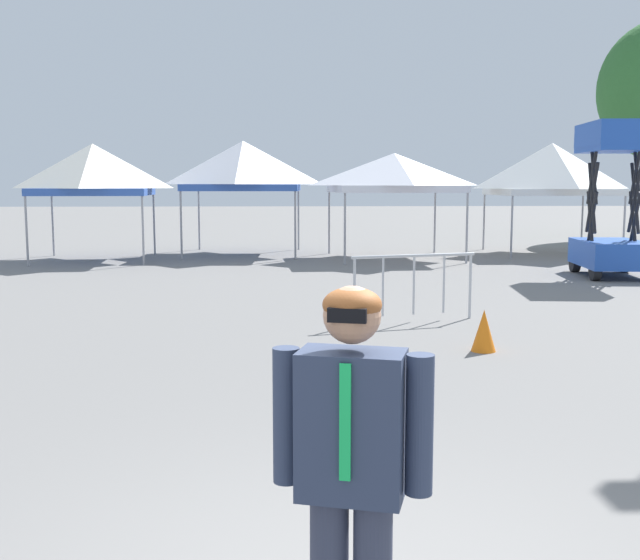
% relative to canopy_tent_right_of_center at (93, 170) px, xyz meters
% --- Properties ---
extents(canopy_tent_right_of_center, '(3.35, 3.35, 3.28)m').
position_rel_canopy_tent_right_of_center_xyz_m(canopy_tent_right_of_center, '(0.00, 0.00, 0.00)').
color(canopy_tent_right_of_center, '#9E9EA3').
rests_on(canopy_tent_right_of_center, ground).
extents(canopy_tent_behind_center, '(3.61, 3.61, 3.46)m').
position_rel_canopy_tent_right_of_center_xyz_m(canopy_tent_behind_center, '(4.13, 1.68, 0.14)').
color(canopy_tent_behind_center, '#9E9EA3').
rests_on(canopy_tent_behind_center, ground).
extents(canopy_tent_far_right, '(3.75, 3.75, 3.04)m').
position_rel_canopy_tent_right_of_center_xyz_m(canopy_tent_far_right, '(8.55, 0.16, -0.08)').
color(canopy_tent_far_right, '#9E9EA3').
rests_on(canopy_tent_far_right, ground).
extents(canopy_tent_center, '(3.50, 3.50, 3.40)m').
position_rel_canopy_tent_right_of_center_xyz_m(canopy_tent_center, '(13.58, 1.34, 0.05)').
color(canopy_tent_center, '#9E9EA3').
rests_on(canopy_tent_center, ground).
extents(scissor_lift, '(1.64, 2.44, 3.57)m').
position_rel_canopy_tent_right_of_center_xyz_m(scissor_lift, '(13.03, -4.50, -1.45)').
color(scissor_lift, black).
rests_on(scissor_lift, ground).
extents(person_foreground, '(0.63, 0.35, 1.78)m').
position_rel_canopy_tent_right_of_center_xyz_m(person_foreground, '(5.59, -19.20, -1.53)').
color(person_foreground, '#33384C').
rests_on(person_foreground, ground).
extents(crowd_barrier_by_lift, '(2.04, 0.60, 1.08)m').
position_rel_canopy_tent_right_of_center_xyz_m(crowd_barrier_by_lift, '(7.38, -10.22, -1.81)').
color(crowd_barrier_by_lift, '#B7BABF').
rests_on(crowd_barrier_by_lift, ground).
extents(traffic_cone_lot_center, '(0.32, 0.32, 0.55)m').
position_rel_canopy_tent_right_of_center_xyz_m(traffic_cone_lot_center, '(7.93, -12.42, -2.29)').
color(traffic_cone_lot_center, orange).
rests_on(traffic_cone_lot_center, ground).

